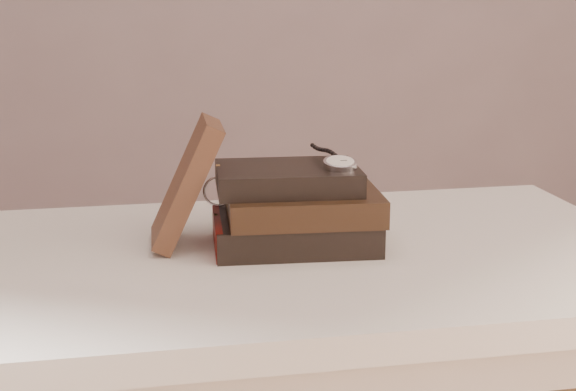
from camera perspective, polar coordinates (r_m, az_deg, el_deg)
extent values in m
cube|color=white|center=(1.20, 1.17, -4.60)|extent=(1.00, 0.60, 0.04)
cube|color=white|center=(1.22, 1.16, -7.25)|extent=(0.88, 0.49, 0.08)
cube|color=black|center=(1.21, 0.47, -2.43)|extent=(0.24, 0.17, 0.04)
cube|color=beige|center=(1.21, 0.60, -2.43)|extent=(0.23, 0.16, 0.03)
cube|color=gold|center=(1.22, -4.88, -2.29)|extent=(0.01, 0.01, 0.04)
cube|color=maroon|center=(1.20, -4.79, -2.61)|extent=(0.02, 0.15, 0.04)
cube|color=black|center=(1.19, 1.06, -0.65)|extent=(0.22, 0.16, 0.04)
cube|color=beige|center=(1.19, 1.20, -0.65)|extent=(0.22, 0.15, 0.03)
cube|color=gold|center=(1.20, -4.02, -0.53)|extent=(0.01, 0.01, 0.04)
cube|color=black|center=(1.20, -0.04, 1.19)|extent=(0.21, 0.15, 0.03)
cube|color=beige|center=(1.20, 0.10, 1.19)|extent=(0.20, 0.14, 0.03)
cube|color=gold|center=(1.21, -4.75, 1.28)|extent=(0.01, 0.01, 0.03)
cube|color=#3D2317|center=(1.20, -6.89, 0.85)|extent=(0.11, 0.12, 0.18)
cylinder|color=silver|center=(1.18, 3.56, 2.12)|extent=(0.05, 0.05, 0.02)
cylinder|color=white|center=(1.18, 3.56, 2.33)|extent=(0.04, 0.04, 0.01)
torus|color=silver|center=(1.18, 3.56, 2.30)|extent=(0.05, 0.05, 0.01)
cylinder|color=silver|center=(1.21, 3.32, 2.40)|extent=(0.01, 0.01, 0.01)
cube|color=black|center=(1.18, 3.51, 2.43)|extent=(0.00, 0.01, 0.00)
cube|color=black|center=(1.18, 3.79, 2.38)|extent=(0.01, 0.00, 0.00)
sphere|color=black|center=(1.21, 3.23, 2.72)|extent=(0.01, 0.01, 0.01)
sphere|color=black|center=(1.22, 3.05, 2.86)|extent=(0.01, 0.01, 0.01)
sphere|color=black|center=(1.23, 2.87, 2.98)|extent=(0.01, 0.01, 0.01)
sphere|color=black|center=(1.24, 2.69, 3.06)|extent=(0.01, 0.01, 0.01)
sphere|color=black|center=(1.25, 2.51, 3.10)|extent=(0.01, 0.01, 0.01)
sphere|color=black|center=(1.26, 2.34, 3.12)|extent=(0.01, 0.01, 0.01)
sphere|color=black|center=(1.26, 2.17, 3.15)|extent=(0.01, 0.01, 0.01)
sphere|color=black|center=(1.27, 2.00, 3.21)|extent=(0.01, 0.01, 0.01)
sphere|color=black|center=(1.28, 1.83, 3.30)|extent=(0.01, 0.01, 0.01)
sphere|color=black|center=(1.29, 1.66, 3.42)|extent=(0.01, 0.01, 0.01)
torus|color=silver|center=(1.26, -4.75, 0.29)|extent=(0.05, 0.02, 0.05)
torus|color=silver|center=(1.26, -2.49, 0.36)|extent=(0.05, 0.02, 0.05)
cylinder|color=silver|center=(1.26, -3.62, 0.45)|extent=(0.01, 0.00, 0.00)
cylinder|color=silver|center=(1.31, -5.76, 0.57)|extent=(0.01, 0.10, 0.03)
cylinder|color=silver|center=(1.31, -1.76, 0.69)|extent=(0.01, 0.10, 0.03)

